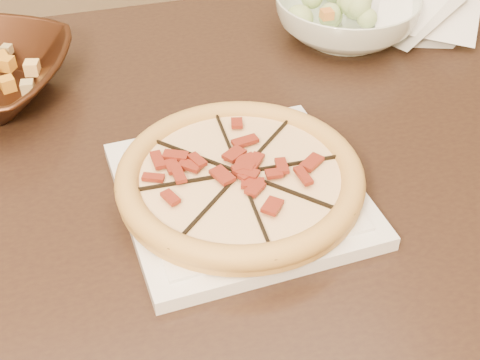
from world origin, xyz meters
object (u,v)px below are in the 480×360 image
(pizza, at_px, (240,177))
(salad_bowl, at_px, (346,16))
(plate, at_px, (240,193))
(dining_table, at_px, (139,216))

(pizza, relative_size, salad_bowl, 1.24)
(plate, height_order, salad_bowl, salad_bowl)
(plate, distance_m, salad_bowl, 0.43)
(pizza, distance_m, salad_bowl, 0.43)
(dining_table, xyz_separation_m, plate, (0.11, -0.13, 0.12))
(dining_table, relative_size, pizza, 4.59)
(dining_table, relative_size, salad_bowl, 5.71)
(salad_bowl, bearing_deg, pizza, -129.93)
(dining_table, bearing_deg, plate, -49.22)
(dining_table, height_order, salad_bowl, salad_bowl)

